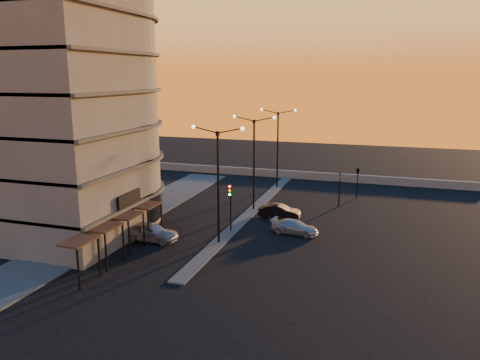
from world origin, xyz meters
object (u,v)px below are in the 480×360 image
streetlamp_mid (254,155)px  car_sedan (280,211)px  car_hatchback (150,232)px  car_wagon (295,227)px  traffic_light_main (230,200)px

streetlamp_mid → car_sedan: streetlamp_mid is taller
streetlamp_mid → car_hatchback: (-5.52, -11.22, -4.81)m
streetlamp_mid → car_sedan: bearing=-29.1°
streetlamp_mid → car_wagon: bearing=-47.2°
car_hatchback → car_sedan: size_ratio=1.17×
traffic_light_main → car_sedan: size_ratio=1.08×
car_hatchback → car_wagon: 12.17m
streetlamp_mid → car_hatchback: size_ratio=2.07×
car_sedan → traffic_light_main: bearing=149.8°
traffic_light_main → car_hatchback: bearing=-143.5°
traffic_light_main → car_wagon: (5.35, 1.36, -2.30)m
traffic_light_main → car_wagon: size_ratio=1.05×
streetlamp_mid → car_wagon: streetlamp_mid is taller
streetlamp_mid → car_hatchback: bearing=-116.2°
streetlamp_mid → car_wagon: 9.32m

